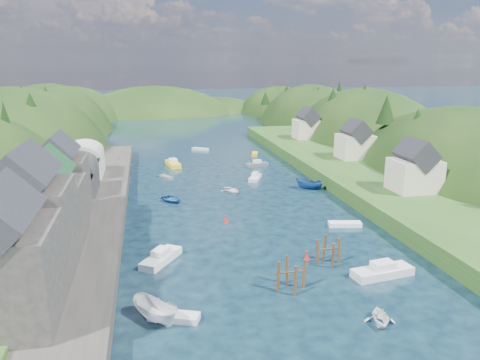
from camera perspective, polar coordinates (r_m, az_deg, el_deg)
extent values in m
plane|color=black|center=(96.79, -2.60, 0.86)|extent=(600.00, 600.00, 0.00)
ellipsoid|color=black|center=(125.93, -25.14, -1.61)|extent=(44.00, 75.56, 52.00)
ellipsoid|color=black|center=(166.78, -21.87, 2.58)|extent=(44.00, 75.56, 48.19)
ellipsoid|color=black|center=(207.39, -19.95, 5.32)|extent=(44.00, 75.56, 39.00)
ellipsoid|color=black|center=(100.40, 25.64, -4.70)|extent=(36.00, 75.56, 44.49)
ellipsoid|color=black|center=(135.72, 14.82, 0.66)|extent=(36.00, 75.56, 48.00)
ellipsoid|color=black|center=(174.30, 8.64, 4.13)|extent=(36.00, 75.56, 44.49)
ellipsoid|color=black|center=(213.51, 4.80, 6.50)|extent=(36.00, 75.56, 36.00)
ellipsoid|color=black|center=(215.53, -10.24, 5.40)|extent=(80.00, 60.00, 44.00)
ellipsoid|color=black|center=(228.00, -3.21, 5.57)|extent=(70.00, 56.00, 36.00)
cone|color=black|center=(84.23, -26.66, 5.96)|extent=(3.35, 3.35, 7.91)
cone|color=black|center=(107.94, -24.10, 8.03)|extent=(4.73, 4.73, 6.44)
cone|color=black|center=(119.65, -24.98, 8.61)|extent=(4.34, 4.34, 7.52)
cone|color=black|center=(128.04, -22.96, 7.03)|extent=(5.28, 5.28, 5.85)
cone|color=black|center=(140.88, -22.56, 9.17)|extent=(4.77, 4.77, 6.95)
cone|color=black|center=(149.72, -20.34, 8.18)|extent=(4.07, 4.07, 5.63)
cone|color=black|center=(164.09, -21.08, 9.06)|extent=(4.56, 4.56, 8.98)
cone|color=black|center=(171.33, -21.14, 8.42)|extent=(4.75, 4.75, 4.83)
cone|color=black|center=(181.78, -19.56, 9.23)|extent=(4.27, 4.27, 7.29)
cone|color=black|center=(91.22, 26.00, 5.37)|extent=(5.03, 5.03, 5.54)
cone|color=black|center=(97.25, 20.75, 6.11)|extent=(5.29, 5.29, 7.10)
cone|color=black|center=(104.73, 17.40, 8.24)|extent=(4.07, 4.07, 6.22)
cone|color=black|center=(116.22, 17.51, 6.49)|extent=(3.40, 3.40, 5.48)
cone|color=black|center=(129.66, 14.87, 9.17)|extent=(4.94, 4.94, 9.84)
cone|color=black|center=(131.97, 11.25, 9.59)|extent=(5.25, 5.25, 6.43)
cone|color=black|center=(144.71, 11.99, 10.19)|extent=(3.36, 3.36, 8.84)
cone|color=black|center=(161.28, 9.46, 9.95)|extent=(4.57, 4.57, 7.27)
cone|color=black|center=(170.69, 7.36, 9.64)|extent=(3.59, 3.59, 6.03)
cone|color=black|center=(177.44, 5.70, 10.60)|extent=(4.14, 4.14, 5.35)
cone|color=black|center=(187.09, 3.10, 9.92)|extent=(3.83, 3.83, 5.26)
cube|color=#2D2B28|center=(67.26, -19.10, -5.14)|extent=(12.00, 110.00, 2.00)
cube|color=#234719|center=(68.53, -24.94, -5.13)|extent=(12.00, 110.00, 2.50)
cube|color=#2D2B28|center=(42.13, -26.80, -10.35)|extent=(8.00, 9.00, 8.00)
cube|color=#2D2B28|center=(50.06, -24.28, -5.62)|extent=(8.00, 9.00, 9.00)
cube|color=black|center=(48.60, -24.93, 0.45)|extent=(5.88, 9.36, 5.88)
cube|color=#2D2B28|center=(58.73, -22.35, -3.61)|extent=(8.00, 9.00, 7.00)
cube|color=#1E592D|center=(57.60, -22.76, 0.62)|extent=(5.88, 9.36, 5.88)
cube|color=#2D2B28|center=(67.11, -21.03, -0.88)|extent=(7.00, 8.00, 8.00)
cube|color=black|center=(66.09, -21.40, 3.17)|extent=(5.15, 8.32, 5.15)
cube|color=#2D2D30|center=(79.08, -19.56, -0.05)|extent=(7.00, 9.00, 4.00)
cylinder|color=#2D2D30|center=(78.64, -19.68, 1.36)|extent=(7.00, 9.00, 7.00)
cube|color=#B2B2A8|center=(90.68, -18.57, 1.79)|extent=(7.00, 9.00, 4.00)
cylinder|color=#B2B2A8|center=(90.29, -18.67, 3.03)|extent=(7.00, 9.00, 7.00)
cube|color=#234719|center=(94.36, 13.55, 0.86)|extent=(16.00, 120.00, 2.40)
cube|color=beige|center=(79.10, 20.46, 0.54)|extent=(7.00, 6.00, 5.00)
cube|color=black|center=(78.43, 20.68, 2.91)|extent=(5.15, 6.24, 5.15)
cube|color=beige|center=(102.39, 13.83, 4.00)|extent=(7.00, 6.00, 5.00)
cube|color=black|center=(101.87, 13.95, 5.85)|extent=(5.15, 6.24, 5.15)
cube|color=beige|center=(126.66, 8.24, 6.17)|extent=(7.00, 6.00, 5.00)
cube|color=black|center=(126.24, 8.30, 7.67)|extent=(5.15, 6.24, 5.15)
cylinder|color=#382314|center=(48.87, 7.77, -11.56)|extent=(0.32, 0.32, 3.73)
cylinder|color=#382314|center=(49.63, 5.75, -11.08)|extent=(0.32, 0.32, 3.73)
cylinder|color=#382314|center=(48.11, 4.66, -11.91)|extent=(0.32, 0.32, 3.73)
cylinder|color=#382314|center=(47.32, 6.73, -12.43)|extent=(0.32, 0.32, 3.73)
cylinder|color=#382314|center=(48.21, 6.25, -11.08)|extent=(3.24, 0.16, 0.16)
cylinder|color=#382314|center=(55.28, 12.00, -8.67)|extent=(0.32, 0.32, 3.60)
cylinder|color=#382314|center=(55.90, 10.23, -8.31)|extent=(0.32, 0.32, 3.60)
cylinder|color=#382314|center=(54.34, 9.45, -8.95)|extent=(0.32, 0.32, 3.60)
cylinder|color=#382314|center=(53.69, 11.26, -9.33)|extent=(0.32, 0.32, 3.60)
cylinder|color=#382314|center=(54.56, 10.76, -8.23)|extent=(3.12, 0.16, 0.16)
cone|color=red|center=(55.69, 8.15, -9.15)|extent=(0.70, 0.70, 0.90)
sphere|color=red|center=(55.50, 8.17, -8.67)|extent=(0.30, 0.30, 0.30)
cone|color=red|center=(67.15, -1.74, -4.85)|extent=(0.70, 0.70, 0.90)
sphere|color=red|center=(66.99, -1.74, -4.45)|extent=(0.30, 0.30, 0.30)
imported|color=white|center=(44.49, 16.78, -15.62)|extent=(3.65, 3.97, 1.75)
cube|color=silver|center=(43.93, -8.07, -16.18)|extent=(4.81, 3.06, 0.64)
cube|color=silver|center=(122.09, -4.87, 3.77)|extent=(4.40, 3.72, 0.61)
imported|color=silver|center=(43.67, -10.23, -15.50)|extent=(5.00, 5.77, 2.16)
cube|color=yellow|center=(104.22, -8.16, 1.94)|extent=(3.21, 7.03, 0.95)
cube|color=silver|center=(104.04, -8.18, 2.41)|extent=(1.90, 2.58, 0.70)
imported|color=navy|center=(85.35, 8.40, -0.54)|extent=(5.21, 4.75, 1.99)
cube|color=silver|center=(53.49, 16.97, -10.71)|extent=(7.04, 3.24, 0.95)
cube|color=silver|center=(53.13, 17.04, -9.85)|extent=(2.58, 1.91, 0.70)
imported|color=silver|center=(82.56, -0.98, -1.29)|extent=(4.23, 4.99, 0.88)
cube|color=gold|center=(115.57, 1.82, 3.20)|extent=(2.48, 4.29, 0.57)
cube|color=#50565B|center=(103.22, 2.09, 1.89)|extent=(5.22, 2.74, 0.70)
cube|color=silver|center=(103.07, 2.10, 2.29)|extent=(1.96, 1.52, 0.70)
cube|color=silver|center=(91.35, 1.84, 0.25)|extent=(3.62, 5.25, 0.70)
cube|color=silver|center=(91.18, 1.85, 0.70)|extent=(1.79, 2.08, 0.70)
cube|color=slate|center=(93.55, -8.95, 0.36)|extent=(2.70, 3.74, 0.50)
cube|color=silver|center=(55.36, -9.60, -9.41)|extent=(5.19, 6.42, 0.88)
cube|color=silver|center=(55.03, -9.64, -8.62)|extent=(2.43, 2.65, 0.70)
cube|color=white|center=(67.42, 12.67, -5.28)|extent=(4.75, 2.39, 0.64)
imported|color=navy|center=(78.00, -8.36, -2.34)|extent=(5.31, 5.88, 1.00)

